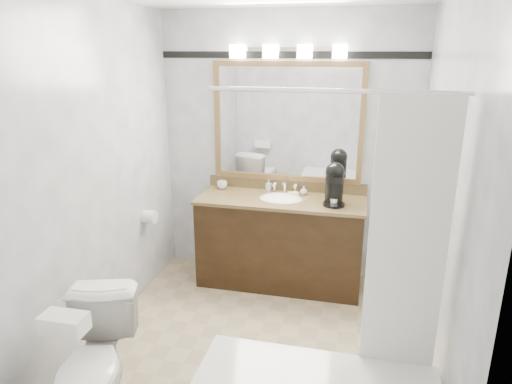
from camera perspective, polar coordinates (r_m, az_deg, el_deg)
room at (r=3.09m, az=-0.07°, el=0.53°), size 2.42×2.62×2.52m
vanity at (r=4.31m, az=3.06°, el=-5.95°), size 1.53×0.58×0.97m
mirror at (r=4.27m, az=3.93°, el=8.64°), size 1.40×0.04×1.10m
vanity_light_bar at (r=4.16m, az=3.99°, el=17.17°), size 1.02×0.14×0.12m
accent_stripe at (r=4.23m, az=4.13°, el=16.72°), size 2.40×0.01×0.06m
tp_roll at (r=4.24m, az=-13.14°, el=-3.04°), size 0.11×0.12×0.12m
toilet at (r=3.00m, az=-19.53°, el=-19.91°), size 0.61×0.83×0.75m
tissue_box at (r=2.64m, az=-22.85°, el=-14.87°), size 0.24×0.13×0.10m
coffee_maker at (r=4.02m, az=9.78°, el=1.14°), size 0.19×0.24×0.37m
cup_left at (r=4.45m, az=-4.25°, el=0.90°), size 0.11×0.11×0.08m
soap_bottle_a at (r=4.38m, az=1.61°, el=0.87°), size 0.05×0.05×0.10m
soap_bottle_b at (r=4.27m, az=5.99°, el=0.20°), size 0.08×0.08×0.08m
soap_bar at (r=4.25m, az=4.72°, el=-0.21°), size 0.11×0.09×0.03m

